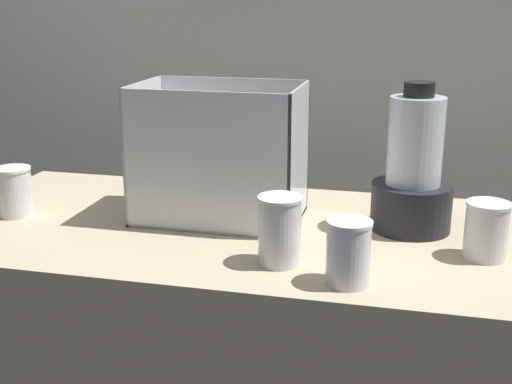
# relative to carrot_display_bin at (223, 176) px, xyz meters

# --- Properties ---
(back_wall_unit) EXTENTS (2.60, 0.24, 2.50)m
(back_wall_unit) POSITION_rel_carrot_display_bin_xyz_m (0.09, 0.71, 0.27)
(back_wall_unit) COLOR silver
(back_wall_unit) RESTS_ON ground_plane
(carrot_display_bin) EXTENTS (0.36, 0.23, 0.30)m
(carrot_display_bin) POSITION_rel_carrot_display_bin_xyz_m (0.00, 0.00, 0.00)
(carrot_display_bin) COLOR white
(carrot_display_bin) RESTS_ON counter
(blender_pitcher) EXTENTS (0.17, 0.17, 0.31)m
(blender_pitcher) POSITION_rel_carrot_display_bin_xyz_m (0.41, 0.02, 0.02)
(blender_pitcher) COLOR black
(blender_pitcher) RESTS_ON counter
(juice_cup_beet_far_left) EXTENTS (0.08, 0.08, 0.11)m
(juice_cup_beet_far_left) POSITION_rel_carrot_display_bin_xyz_m (-0.46, -0.10, -0.05)
(juice_cup_beet_far_left) COLOR white
(juice_cup_beet_far_left) RESTS_ON counter
(juice_cup_beet_left) EXTENTS (0.08, 0.08, 0.13)m
(juice_cup_beet_left) POSITION_rel_carrot_display_bin_xyz_m (0.18, -0.23, -0.04)
(juice_cup_beet_left) COLOR white
(juice_cup_beet_left) RESTS_ON counter
(juice_cup_carrot_middle) EXTENTS (0.08, 0.08, 0.12)m
(juice_cup_carrot_middle) POSITION_rel_carrot_display_bin_xyz_m (0.31, -0.29, -0.04)
(juice_cup_carrot_middle) COLOR white
(juice_cup_carrot_middle) RESTS_ON counter
(juice_cup_pomegranate_right) EXTENTS (0.08, 0.08, 0.11)m
(juice_cup_pomegranate_right) POSITION_rel_carrot_display_bin_xyz_m (0.55, -0.11, -0.05)
(juice_cup_pomegranate_right) COLOR white
(juice_cup_pomegranate_right) RESTS_ON counter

